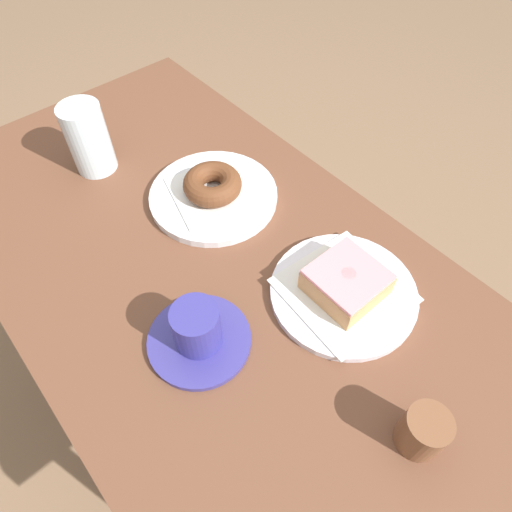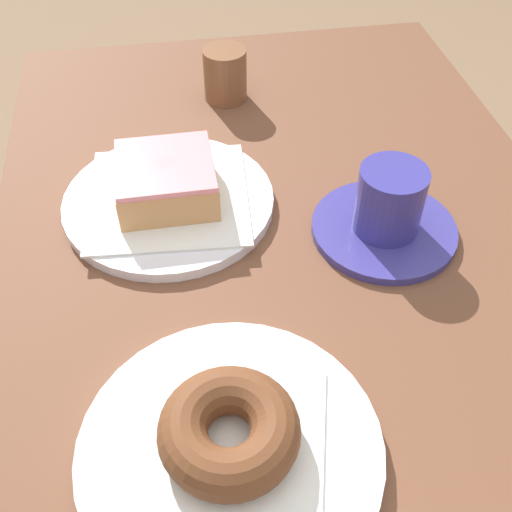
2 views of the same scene
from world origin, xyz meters
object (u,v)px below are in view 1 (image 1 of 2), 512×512
Objects in this scene: plate_chocolate_ring at (214,196)px; donut_chocolate_ring at (212,184)px; plate_glazed_square at (343,293)px; donut_glazed_square at (346,282)px; sugar_jar at (423,431)px; coffee_cup at (198,332)px; water_glass at (88,139)px.

plate_chocolate_ring is 2.21× the size of donut_chocolate_ring.
donut_glazed_square is at bearing -90.00° from plate_glazed_square.
plate_glazed_square is 3.34× the size of sugar_jar.
coffee_cup is (-0.22, 0.19, -0.01)m from donut_chocolate_ring.
plate_chocolate_ring is at bearing 4.88° from plate_glazed_square.
donut_chocolate_ring is 1.54× the size of sugar_jar.
donut_chocolate_ring is 0.29m from coffee_cup.
donut_glazed_square is at bearing -175.12° from donut_chocolate_ring.
donut_chocolate_ring reaches higher than plate_chocolate_ring.
donut_chocolate_ring is at bearing -41.47° from coffee_cup.
donut_glazed_square is at bearing -110.31° from coffee_cup.
donut_glazed_square reaches higher than plate_chocolate_ring.
water_glass is at bearing -9.61° from coffee_cup.
donut_glazed_square is 0.23m from coffee_cup.
water_glass is at bearing 15.60° from donut_glazed_square.
sugar_jar is (-0.51, 0.07, 0.03)m from plate_chocolate_ring.
donut_chocolate_ring is 0.79× the size of water_glass.
plate_glazed_square is 0.23m from sugar_jar.
donut_chocolate_ring is at bearing -7.35° from sugar_jar.
water_glass is (0.52, 0.15, 0.03)m from donut_glazed_square.
coffee_cup is at bearing 23.66° from sugar_jar.
water_glass is 0.89× the size of coffee_cup.
plate_chocolate_ring is 0.30m from plate_glazed_square.
donut_chocolate_ring is (0.00, 0.00, 0.03)m from plate_chocolate_ring.
water_glass is at bearing 4.19° from sugar_jar.
coffee_cup is at bearing 69.69° from donut_glazed_square.
plate_glazed_square is at bearing -23.51° from sugar_jar.
coffee_cup is at bearing 138.53° from donut_chocolate_ring.
coffee_cup reaches higher than plate_chocolate_ring.
sugar_jar reaches higher than plate_glazed_square.
donut_chocolate_ring is 0.30m from donut_glazed_square.
donut_glazed_square is 0.54m from water_glass.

